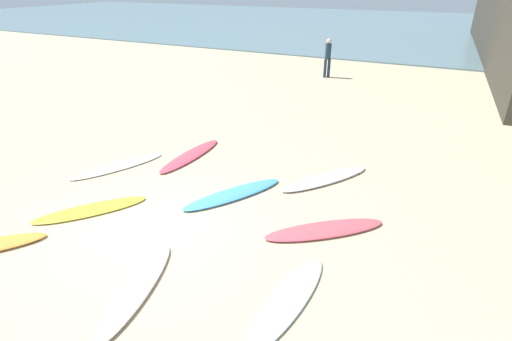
{
  "coord_description": "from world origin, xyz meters",
  "views": [
    {
      "loc": [
        4.82,
        -4.85,
        4.43
      ],
      "look_at": [
        1.03,
        2.71,
        0.3
      ],
      "focal_mm": 27.79,
      "sensor_mm": 36.0,
      "label": 1
    }
  ],
  "objects_px": {
    "surfboard_4": "(326,179)",
    "surfboard_6": "(118,166)",
    "surfboard_5": "(233,194)",
    "beachgoer_near": "(328,56)",
    "surfboard_8": "(325,230)",
    "surfboard_7": "(91,210)",
    "surfboard_2": "(137,288)",
    "surfboard_0": "(191,155)",
    "surfboard_1": "(287,301)"
  },
  "relations": [
    {
      "from": "surfboard_2",
      "to": "surfboard_8",
      "type": "relative_size",
      "value": 0.93
    },
    {
      "from": "surfboard_0",
      "to": "surfboard_8",
      "type": "relative_size",
      "value": 1.05
    },
    {
      "from": "surfboard_1",
      "to": "surfboard_7",
      "type": "height_order",
      "value": "same"
    },
    {
      "from": "surfboard_6",
      "to": "surfboard_0",
      "type": "bearing_deg",
      "value": -109.25
    },
    {
      "from": "surfboard_0",
      "to": "surfboard_7",
      "type": "relative_size",
      "value": 1.12
    },
    {
      "from": "surfboard_1",
      "to": "surfboard_4",
      "type": "distance_m",
      "value": 4.2
    },
    {
      "from": "surfboard_2",
      "to": "surfboard_5",
      "type": "bearing_deg",
      "value": -101.8
    },
    {
      "from": "surfboard_0",
      "to": "surfboard_2",
      "type": "height_order",
      "value": "surfboard_2"
    },
    {
      "from": "surfboard_0",
      "to": "surfboard_4",
      "type": "bearing_deg",
      "value": 5.85
    },
    {
      "from": "surfboard_6",
      "to": "surfboard_8",
      "type": "xyz_separation_m",
      "value": [
        5.7,
        -0.38,
        0.01
      ]
    },
    {
      "from": "surfboard_1",
      "to": "surfboard_6",
      "type": "relative_size",
      "value": 0.94
    },
    {
      "from": "surfboard_0",
      "to": "surfboard_1",
      "type": "xyz_separation_m",
      "value": [
        4.45,
        -3.83,
        -0.01
      ]
    },
    {
      "from": "surfboard_5",
      "to": "surfboard_4",
      "type": "bearing_deg",
      "value": -105.17
    },
    {
      "from": "surfboard_4",
      "to": "surfboard_7",
      "type": "relative_size",
      "value": 1.12
    },
    {
      "from": "surfboard_4",
      "to": "surfboard_6",
      "type": "relative_size",
      "value": 1.03
    },
    {
      "from": "surfboard_0",
      "to": "surfboard_1",
      "type": "height_order",
      "value": "surfboard_0"
    },
    {
      "from": "surfboard_8",
      "to": "beachgoer_near",
      "type": "bearing_deg",
      "value": -22.85
    },
    {
      "from": "surfboard_4",
      "to": "surfboard_8",
      "type": "xyz_separation_m",
      "value": [
        0.65,
        -2.08,
        -0.0
      ]
    },
    {
      "from": "surfboard_7",
      "to": "beachgoer_near",
      "type": "bearing_deg",
      "value": -55.44
    },
    {
      "from": "surfboard_0",
      "to": "beachgoer_near",
      "type": "height_order",
      "value": "beachgoer_near"
    },
    {
      "from": "surfboard_1",
      "to": "surfboard_4",
      "type": "xyz_separation_m",
      "value": [
        -0.71,
        4.14,
        0.01
      ]
    },
    {
      "from": "surfboard_4",
      "to": "beachgoer_near",
      "type": "distance_m",
      "value": 11.24
    },
    {
      "from": "surfboard_0",
      "to": "surfboard_4",
      "type": "height_order",
      "value": "surfboard_4"
    },
    {
      "from": "surfboard_6",
      "to": "surfboard_7",
      "type": "relative_size",
      "value": 1.08
    },
    {
      "from": "surfboard_5",
      "to": "beachgoer_near",
      "type": "height_order",
      "value": "beachgoer_near"
    },
    {
      "from": "surfboard_8",
      "to": "surfboard_7",
      "type": "bearing_deg",
      "value": 67.56
    },
    {
      "from": "surfboard_2",
      "to": "surfboard_6",
      "type": "height_order",
      "value": "surfboard_2"
    },
    {
      "from": "surfboard_4",
      "to": "surfboard_2",
      "type": "bearing_deg",
      "value": -73.53
    },
    {
      "from": "surfboard_0",
      "to": "beachgoer_near",
      "type": "distance_m",
      "value": 11.04
    },
    {
      "from": "surfboard_5",
      "to": "surfboard_6",
      "type": "relative_size",
      "value": 1.02
    },
    {
      "from": "surfboard_6",
      "to": "surfboard_8",
      "type": "distance_m",
      "value": 5.71
    },
    {
      "from": "beachgoer_near",
      "to": "surfboard_5",
      "type": "bearing_deg",
      "value": -124.4
    },
    {
      "from": "beachgoer_near",
      "to": "surfboard_1",
      "type": "bearing_deg",
      "value": -117.03
    },
    {
      "from": "surfboard_6",
      "to": "surfboard_7",
      "type": "distance_m",
      "value": 2.15
    },
    {
      "from": "surfboard_4",
      "to": "surfboard_7",
      "type": "xyz_separation_m",
      "value": [
        -3.99,
        -3.57,
        -0.01
      ]
    },
    {
      "from": "surfboard_4",
      "to": "surfboard_7",
      "type": "height_order",
      "value": "surfboard_4"
    },
    {
      "from": "surfboard_0",
      "to": "surfboard_1",
      "type": "bearing_deg",
      "value": -39.55
    },
    {
      "from": "surfboard_2",
      "to": "surfboard_6",
      "type": "distance_m",
      "value": 4.82
    },
    {
      "from": "surfboard_0",
      "to": "beachgoer_near",
      "type": "bearing_deg",
      "value": 89.16
    },
    {
      "from": "surfboard_2",
      "to": "surfboard_5",
      "type": "xyz_separation_m",
      "value": [
        -0.13,
        3.29,
        -0.0
      ]
    },
    {
      "from": "surfboard_0",
      "to": "surfboard_7",
      "type": "bearing_deg",
      "value": -93.12
    },
    {
      "from": "surfboard_8",
      "to": "beachgoer_near",
      "type": "relative_size",
      "value": 1.32
    },
    {
      "from": "surfboard_8",
      "to": "beachgoer_near",
      "type": "distance_m",
      "value": 13.42
    },
    {
      "from": "surfboard_2",
      "to": "surfboard_4",
      "type": "xyz_separation_m",
      "value": [
        1.5,
        4.95,
        0.0
      ]
    },
    {
      "from": "surfboard_2",
      "to": "surfboard_8",
      "type": "distance_m",
      "value": 3.59
    },
    {
      "from": "surfboard_0",
      "to": "surfboard_5",
      "type": "xyz_separation_m",
      "value": [
        2.11,
        -1.36,
        0.0
      ]
    },
    {
      "from": "surfboard_6",
      "to": "beachgoer_near",
      "type": "relative_size",
      "value": 1.34
    },
    {
      "from": "surfboard_0",
      "to": "surfboard_2",
      "type": "relative_size",
      "value": 1.12
    },
    {
      "from": "surfboard_6",
      "to": "surfboard_7",
      "type": "xyz_separation_m",
      "value": [
        1.06,
        -1.87,
        0.0
      ]
    },
    {
      "from": "surfboard_0",
      "to": "surfboard_4",
      "type": "distance_m",
      "value": 3.76
    }
  ]
}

